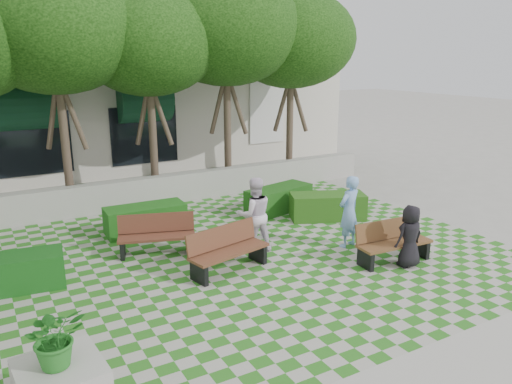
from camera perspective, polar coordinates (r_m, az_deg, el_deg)
ground at (r=11.03m, az=1.64°, el=-9.19°), size 90.00×90.00×0.00m
lawn at (r=11.82m, az=-0.91°, el=-7.42°), size 12.00×12.00×0.00m
retaining_wall at (r=16.19m, az=-9.84°, el=0.36°), size 15.00×0.36×0.90m
bench_east at (r=11.86m, az=15.34°, el=-5.57°), size 1.84×0.73×0.94m
bench_mid at (r=10.96m, az=-3.29°, el=-6.68°), size 1.96×1.02×0.98m
bench_west at (r=12.09m, az=-11.27°, el=-4.90°), size 1.89×1.13×0.94m
hedge_east at (r=14.53m, az=8.18°, el=-1.64°), size 2.28×1.62×0.74m
hedge_midright at (r=15.11m, az=2.63°, el=-0.82°), size 2.26×1.32×0.74m
hedge_midleft at (r=13.64m, az=-12.51°, el=-3.02°), size 2.11×0.90×0.73m
hedge_west at (r=11.27m, az=-26.26°, el=-8.33°), size 2.12×1.06×0.71m
person_blue at (r=12.38m, az=10.57°, el=-2.22°), size 0.74×0.57×1.79m
person_dark at (r=11.60m, az=17.17°, el=-4.86°), size 0.71×0.47×1.42m
person_white at (r=11.91m, az=-0.19°, el=-2.59°), size 1.01×0.86×1.82m
tree_row at (r=14.90m, az=-17.40°, el=17.01°), size 17.70×13.40×7.41m
building at (r=23.54m, az=-14.66°, el=9.87°), size 18.00×8.92×5.15m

